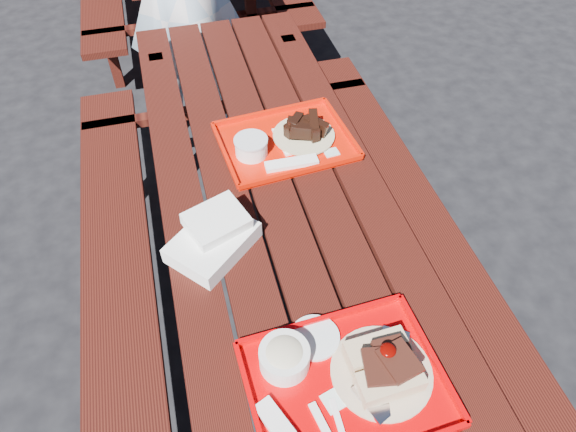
% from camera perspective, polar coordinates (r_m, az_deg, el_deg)
% --- Properties ---
extents(ground, '(60.00, 60.00, 0.00)m').
position_cam_1_polar(ground, '(2.27, -1.00, -11.07)').
color(ground, black).
rests_on(ground, ground).
extents(picnic_table_near, '(1.41, 2.40, 0.75)m').
position_cam_1_polar(picnic_table_near, '(1.81, -1.23, -2.03)').
color(picnic_table_near, '#3C120B').
rests_on(picnic_table_near, ground).
extents(near_tray, '(0.49, 0.41, 0.15)m').
position_cam_1_polar(near_tray, '(1.30, 6.11, -16.75)').
color(near_tray, '#D10003').
rests_on(near_tray, picnic_table_near).
extents(far_tray, '(0.49, 0.39, 0.08)m').
position_cam_1_polar(far_tray, '(1.84, -0.46, 8.32)').
color(far_tray, red).
rests_on(far_tray, picnic_table_near).
extents(white_cloth, '(0.30, 0.30, 0.10)m').
position_cam_1_polar(white_cloth, '(1.52, -8.23, -2.25)').
color(white_cloth, white).
rests_on(white_cloth, picnic_table_near).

